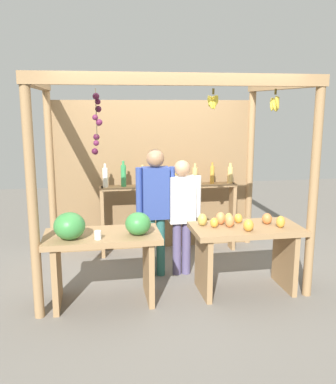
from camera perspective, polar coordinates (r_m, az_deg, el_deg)
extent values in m
plane|color=slate|center=(5.60, -0.35, -10.57)|extent=(12.00, 12.00, 0.00)
cylinder|color=#99754C|center=(4.30, -17.73, -1.16)|extent=(0.10, 0.10, 2.42)
cylinder|color=#99754C|center=(4.85, 18.92, 0.20)|extent=(0.10, 0.10, 2.42)
cylinder|color=#99754C|center=(6.16, -15.46, 2.76)|extent=(0.10, 0.10, 2.42)
cylinder|color=#99754C|center=(6.56, 10.93, 3.50)|extent=(0.10, 0.10, 2.42)
cube|color=#99754C|center=(4.25, 1.85, 14.87)|extent=(3.03, 0.12, 0.12)
cube|color=#99754C|center=(5.15, -17.15, 13.83)|extent=(0.12, 2.01, 0.12)
cube|color=#99754C|center=(5.62, 14.94, 13.74)|extent=(0.12, 2.01, 0.12)
cube|color=olive|center=(6.23, -1.87, 2.15)|extent=(2.93, 0.04, 2.18)
cylinder|color=brown|center=(4.68, 14.21, 12.90)|extent=(0.02, 0.02, 0.06)
ellipsoid|color=gold|center=(4.69, 14.44, 11.19)|extent=(0.04, 0.08, 0.15)
ellipsoid|color=gold|center=(4.71, 14.38, 11.45)|extent=(0.06, 0.07, 0.15)
ellipsoid|color=gold|center=(4.71, 14.08, 11.28)|extent=(0.09, 0.05, 0.15)
ellipsoid|color=gold|center=(4.70, 13.83, 11.32)|extent=(0.06, 0.05, 0.15)
ellipsoid|color=gold|center=(4.67, 13.71, 11.36)|extent=(0.05, 0.08, 0.15)
ellipsoid|color=gold|center=(4.66, 13.93, 11.40)|extent=(0.06, 0.08, 0.15)
ellipsoid|color=gold|center=(4.66, 14.07, 11.27)|extent=(0.06, 0.05, 0.15)
ellipsoid|color=gold|center=(4.64, 14.41, 11.53)|extent=(0.07, 0.04, 0.15)
ellipsoid|color=gold|center=(4.67, 14.44, 11.55)|extent=(0.07, 0.08, 0.15)
cylinder|color=brown|center=(4.49, 6.09, 13.24)|extent=(0.02, 0.02, 0.06)
ellipsoid|color=yellow|center=(4.50, 6.52, 12.14)|extent=(0.04, 0.08, 0.12)
ellipsoid|color=yellow|center=(4.52, 6.34, 11.81)|extent=(0.05, 0.06, 0.12)
ellipsoid|color=yellow|center=(4.53, 5.90, 12.04)|extent=(0.07, 0.04, 0.12)
ellipsoid|color=yellow|center=(4.51, 5.66, 12.00)|extent=(0.05, 0.05, 0.12)
ellipsoid|color=yellow|center=(4.48, 5.54, 12.12)|extent=(0.04, 0.08, 0.12)
ellipsoid|color=yellow|center=(4.46, 5.81, 11.70)|extent=(0.06, 0.06, 0.12)
ellipsoid|color=yellow|center=(4.47, 6.13, 11.66)|extent=(0.05, 0.04, 0.12)
ellipsoid|color=yellow|center=(4.49, 6.34, 12.07)|extent=(0.05, 0.05, 0.12)
cylinder|color=#4C422D|center=(4.45, -9.58, 10.01)|extent=(0.01, 0.01, 0.55)
sphere|color=#47142D|center=(4.44, -9.62, 12.52)|extent=(0.07, 0.07, 0.07)
sphere|color=#47142D|center=(4.45, -9.39, 11.85)|extent=(0.06, 0.06, 0.06)
sphere|color=#47142D|center=(4.47, -9.32, 10.91)|extent=(0.07, 0.07, 0.07)
sphere|color=#601E42|center=(4.43, -9.73, 9.82)|extent=(0.06, 0.06, 0.06)
sphere|color=#601E42|center=(4.46, -9.27, 9.08)|extent=(0.06, 0.06, 0.06)
sphere|color=#601E42|center=(4.44, -9.20, 9.20)|extent=(0.07, 0.07, 0.07)
sphere|color=#47142D|center=(4.49, -9.57, 7.28)|extent=(0.07, 0.07, 0.07)
sphere|color=#601E42|center=(4.45, -9.60, 6.48)|extent=(0.06, 0.06, 0.06)
sphere|color=#47142D|center=(4.44, -9.78, 5.40)|extent=(0.06, 0.06, 0.06)
sphere|color=#601E42|center=(4.49, -9.70, 5.31)|extent=(0.06, 0.06, 0.06)
cube|color=#99754C|center=(4.61, -8.80, -5.92)|extent=(1.23, 0.64, 0.06)
cube|color=#99754C|center=(4.76, -14.68, -10.53)|extent=(0.06, 0.58, 0.71)
cube|color=#99754C|center=(4.77, -2.65, -10.08)|extent=(0.06, 0.58, 0.71)
ellipsoid|color=#38843D|center=(4.50, -4.04, -4.25)|extent=(0.32, 0.32, 0.24)
ellipsoid|color=#38843D|center=(4.45, -13.06, -4.46)|extent=(0.42, 0.42, 0.28)
cylinder|color=white|center=(4.41, -9.38, -5.71)|extent=(0.07, 0.07, 0.09)
cube|color=#99754C|center=(4.90, 10.42, -4.89)|extent=(1.23, 0.64, 0.06)
cube|color=#99754C|center=(4.88, 4.76, -9.58)|extent=(0.06, 0.58, 0.71)
cube|color=#99754C|center=(5.21, 15.40, -8.59)|extent=(0.06, 0.58, 0.71)
ellipsoid|color=#B79E47|center=(4.92, 8.15, -3.57)|extent=(0.10, 0.10, 0.13)
ellipsoid|color=gold|center=(5.00, 9.41, -3.50)|extent=(0.13, 0.13, 0.11)
ellipsoid|color=#E07F47|center=(4.81, 8.27, -3.87)|extent=(0.15, 0.15, 0.14)
ellipsoid|color=#E07F47|center=(4.91, 7.05, -3.51)|extent=(0.16, 0.16, 0.14)
ellipsoid|color=#B79E47|center=(4.84, 4.62, -3.71)|extent=(0.15, 0.15, 0.14)
ellipsoid|color=#CC7038|center=(5.02, 13.13, -3.49)|extent=(0.14, 0.14, 0.13)
ellipsoid|color=gold|center=(4.91, 14.84, -3.88)|extent=(0.11, 0.11, 0.13)
ellipsoid|color=gold|center=(4.79, 6.21, -4.10)|extent=(0.12, 0.12, 0.11)
ellipsoid|color=gold|center=(4.70, 10.73, -4.40)|extent=(0.12, 0.12, 0.13)
cube|color=#99754C|center=(6.05, -8.79, -4.00)|extent=(0.05, 0.20, 1.00)
cube|color=#99754C|center=(6.37, 8.60, -3.19)|extent=(0.05, 0.20, 1.00)
cube|color=#99754C|center=(6.03, 0.14, 0.77)|extent=(1.90, 0.22, 0.04)
cylinder|color=silver|center=(5.91, -8.40, 1.93)|extent=(0.07, 0.07, 0.27)
cylinder|color=silver|center=(5.89, -8.45, 3.49)|extent=(0.03, 0.03, 0.06)
cylinder|color=#338C4C|center=(5.92, -5.98, 2.17)|extent=(0.07, 0.07, 0.30)
cylinder|color=#338C4C|center=(5.89, -6.02, 3.89)|extent=(0.03, 0.03, 0.06)
cylinder|color=#D8B266|center=(5.95, -3.44, 1.95)|extent=(0.08, 0.08, 0.23)
cylinder|color=#D8B266|center=(5.93, -3.46, 3.35)|extent=(0.04, 0.04, 0.06)
cylinder|color=#D8B266|center=(5.98, -1.07, 2.13)|extent=(0.06, 0.06, 0.26)
cylinder|color=#D8B266|center=(5.96, -1.08, 3.65)|extent=(0.03, 0.03, 0.06)
cylinder|color=gold|center=(6.03, 1.28, 2.12)|extent=(0.08, 0.08, 0.24)
cylinder|color=gold|center=(6.00, 1.28, 3.53)|extent=(0.03, 0.03, 0.06)
cylinder|color=#D8B266|center=(6.08, 3.63, 2.17)|extent=(0.08, 0.08, 0.24)
cylinder|color=#D8B266|center=(6.06, 3.64, 3.56)|extent=(0.03, 0.03, 0.06)
cylinder|color=gold|center=(6.14, 5.93, 2.28)|extent=(0.06, 0.06, 0.25)
cylinder|color=gold|center=(6.12, 5.96, 3.70)|extent=(0.03, 0.03, 0.06)
cylinder|color=#D8B266|center=(6.22, 8.32, 2.27)|extent=(0.08, 0.08, 0.23)
cylinder|color=#D8B266|center=(6.20, 8.36, 3.61)|extent=(0.04, 0.04, 0.06)
cylinder|color=#276059|center=(5.35, -2.28, -7.39)|extent=(0.11, 0.11, 0.75)
cylinder|color=#276059|center=(5.37, -1.00, -7.32)|extent=(0.11, 0.11, 0.75)
cube|color=#2D428C|center=(5.17, -1.68, -0.12)|extent=(0.32, 0.19, 0.63)
cylinder|color=#2D428C|center=(5.14, -3.89, 0.14)|extent=(0.08, 0.08, 0.57)
cylinder|color=#2D428C|center=(5.20, 0.49, 0.30)|extent=(0.08, 0.08, 0.57)
sphere|color=#997051|center=(5.10, -1.71, 4.54)|extent=(0.22, 0.22, 0.22)
cylinder|color=#564D76|center=(5.41, 1.21, -7.54)|extent=(0.11, 0.11, 0.68)
cylinder|color=#564D76|center=(5.43, 2.46, -7.46)|extent=(0.11, 0.11, 0.68)
cube|color=white|center=(5.25, 1.88, -0.99)|extent=(0.32, 0.19, 0.58)
cylinder|color=white|center=(5.20, -0.28, -0.77)|extent=(0.08, 0.08, 0.52)
cylinder|color=white|center=(5.28, 4.00, -0.60)|extent=(0.08, 0.08, 0.52)
sphere|color=tan|center=(5.18, 1.91, 3.19)|extent=(0.20, 0.20, 0.20)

